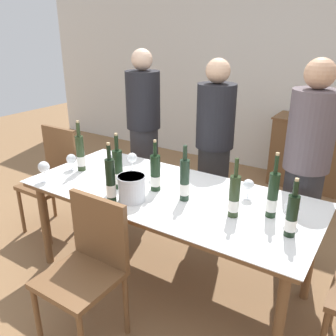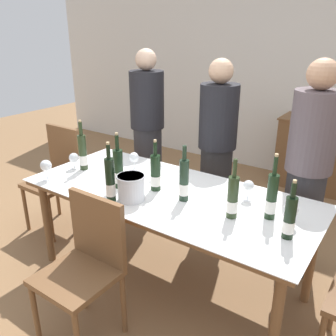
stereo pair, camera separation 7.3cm
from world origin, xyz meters
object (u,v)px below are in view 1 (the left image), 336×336
object	(u,v)px
chair_near_front	(89,262)
wine_bottle_3	(155,174)
ice_bucket	(132,187)
person_guest_right	(305,172)
wine_bottle_7	(111,182)
dining_table	(168,200)
wine_bottle_5	(118,170)
wine_bottle_0	(292,216)
chair_left_end	(54,173)
wine_bottle_6	(80,154)
wine_glass_4	(292,208)
wine_glass_5	(71,159)
wine_bottle_4	(185,181)
wine_bottle_2	(273,196)
wine_glass_3	(248,186)
wine_bottle_1	(234,197)
wine_glass_2	(132,158)
sideboard_cabinet	(323,155)
wine_glass_1	(156,167)
person_host	(144,135)
wine_glass_0	(44,168)
person_guest_left	(214,152)

from	to	relation	value
chair_near_front	wine_bottle_3	bearing A→B (deg)	88.15
ice_bucket	person_guest_right	xyz separation A→B (m)	(0.89, 0.93, -0.01)
wine_bottle_7	wine_bottle_3	bearing A→B (deg)	66.42
dining_table	wine_bottle_5	size ratio (longest dim) A/B	5.10
wine_bottle_0	chair_left_end	bearing A→B (deg)	175.02
wine_bottle_6	wine_glass_4	world-z (taller)	wine_bottle_6
wine_bottle_7	dining_table	bearing A→B (deg)	55.59
wine_glass_5	chair_left_end	bearing A→B (deg)	159.98
wine_bottle_0	wine_glass_5	size ratio (longest dim) A/B	2.60
wine_bottle_6	person_guest_right	distance (m)	1.73
wine_bottle_0	wine_glass_4	distance (m)	0.14
ice_bucket	chair_near_front	xyz separation A→B (m)	(0.02, -0.45, -0.31)
wine_bottle_4	chair_near_front	world-z (taller)	wine_bottle_4
wine_bottle_0	wine_bottle_2	world-z (taller)	wine_bottle_2
wine_bottle_3	ice_bucket	bearing A→B (deg)	-99.66
wine_bottle_3	chair_left_end	distance (m)	1.28
ice_bucket	wine_glass_5	size ratio (longest dim) A/B	1.41
wine_glass_3	wine_bottle_1	bearing A→B (deg)	-86.82
wine_bottle_4	wine_glass_3	xyz separation A→B (m)	(0.35, 0.25, -0.04)
wine_glass_2	wine_glass_5	xyz separation A→B (m)	(-0.41, -0.26, -0.01)
sideboard_cabinet	wine_bottle_6	xyz separation A→B (m)	(-1.42, -2.45, 0.47)
wine_bottle_0	wine_glass_1	distance (m)	1.11
person_guest_right	wine_bottle_2	bearing A→B (deg)	-93.88
wine_glass_3	person_host	bearing A→B (deg)	155.23
wine_bottle_7	wine_glass_4	world-z (taller)	wine_bottle_7
wine_glass_0	chair_left_end	world-z (taller)	chair_left_end
wine_bottle_2	wine_bottle_3	distance (m)	0.81
wine_bottle_0	dining_table	bearing A→B (deg)	173.31
wine_bottle_0	wine_glass_4	size ratio (longest dim) A/B	2.38
wine_bottle_4	chair_near_front	distance (m)	0.78
chair_left_end	person_guest_left	xyz separation A→B (m)	(1.29, 0.72, 0.24)
wine_bottle_0	wine_glass_1	world-z (taller)	wine_bottle_0
dining_table	wine_bottle_4	size ratio (longest dim) A/B	5.43
wine_bottle_2	wine_bottle_5	world-z (taller)	wine_bottle_2
wine_glass_4	wine_glass_3	bearing A→B (deg)	152.20
wine_bottle_7	wine_glass_5	bearing A→B (deg)	158.40
wine_glass_2	wine_bottle_2	bearing A→B (deg)	-6.65
chair_left_end	wine_bottle_5	bearing A→B (deg)	-12.75
wine_bottle_3	wine_glass_3	bearing A→B (deg)	21.16
dining_table	wine_glass_3	world-z (taller)	wine_glass_3
wine_bottle_4	wine_bottle_5	size ratio (longest dim) A/B	0.94
chair_near_front	person_guest_left	bearing A→B (deg)	87.37
wine_bottle_1	wine_bottle_7	bearing A→B (deg)	-160.65
wine_bottle_0	wine_bottle_1	size ratio (longest dim) A/B	0.92
wine_bottle_1	person_host	distance (m)	1.61
wine_bottle_7	chair_left_end	xyz separation A→B (m)	(-1.10, 0.42, -0.33)
wine_glass_0	wine_bottle_4	bearing A→B (deg)	16.30
wine_bottle_2	wine_bottle_6	size ratio (longest dim) A/B	1.01
ice_bucket	chair_left_end	size ratio (longest dim) A/B	0.19
wine_glass_1	wine_bottle_1	bearing A→B (deg)	-16.71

